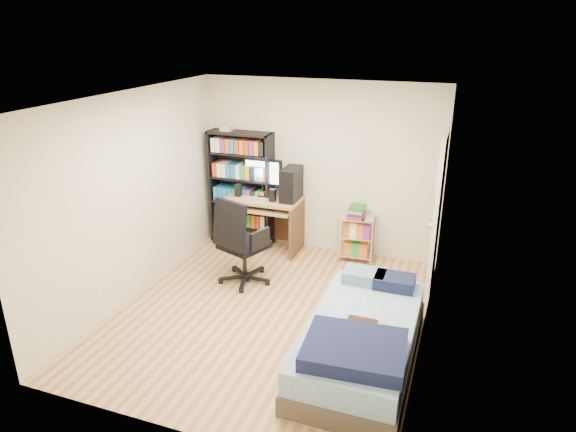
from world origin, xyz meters
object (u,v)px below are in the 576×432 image
at_px(office_chair, 242,256).
at_px(bed, 361,340).
at_px(computer_desk, 272,202).
at_px(media_shelf, 242,187).

relative_size(office_chair, bed, 0.56).
distance_m(computer_desk, office_chair, 1.21).
bearing_deg(media_shelf, office_chair, -65.96).
bearing_deg(office_chair, bed, -11.78).
distance_m(computer_desk, bed, 2.99).
xyz_separation_m(computer_desk, office_chair, (0.03, -1.15, -0.36)).
height_order(media_shelf, computer_desk, media_shelf).
bearing_deg(office_chair, computer_desk, 111.76).
bearing_deg(computer_desk, office_chair, -88.59).
xyz_separation_m(media_shelf, bed, (2.39, -2.40, -0.62)).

